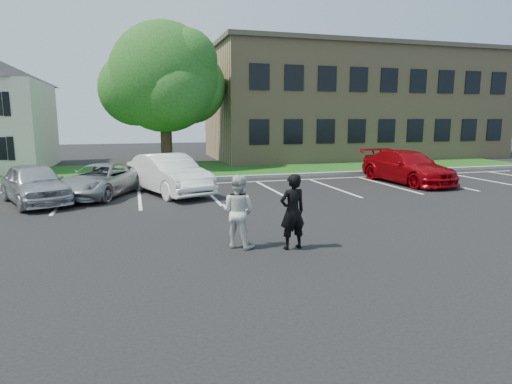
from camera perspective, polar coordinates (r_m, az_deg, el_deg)
ground_plane at (r=10.20m, az=1.56°, el=-7.87°), size 90.00×90.00×0.00m
curb at (r=21.67m, az=-8.04°, el=1.76°), size 40.00×0.30×0.15m
grass_strip at (r=25.61m, az=-9.30°, el=2.89°), size 44.00×8.00×0.08m
stall_lines at (r=18.97m, az=-2.55°, el=0.48°), size 34.00×5.36×0.01m
office_building at (r=35.56m, az=12.72°, el=11.36°), size 22.40×10.40×8.30m
tree at (r=27.44m, az=-11.97°, el=14.38°), size 7.80×7.20×8.80m
man_black_suit at (r=10.18m, az=4.88°, el=-2.64°), size 0.72×0.53×1.82m
man_white_shirt at (r=10.30m, az=-2.40°, el=-2.59°), size 1.09×1.08×1.77m
car_silver_west at (r=17.57m, az=-27.44°, el=1.02°), size 3.34×4.66×1.48m
car_silver_minivan at (r=18.15m, az=-20.06°, el=1.47°), size 3.92×5.06×1.28m
car_white_sedan at (r=17.95m, az=-11.53°, el=2.34°), size 3.38×5.21×1.62m
car_red_compact at (r=21.77m, az=19.52°, el=3.16°), size 2.60×5.45×1.54m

